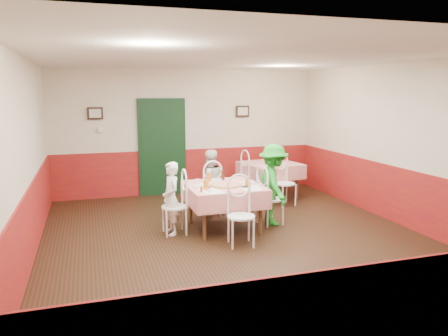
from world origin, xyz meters
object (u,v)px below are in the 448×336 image
object	(u,v)px
second_table	(270,180)
diner_far	(210,183)
pizza	(225,185)
glass_a	(206,185)
chair_second_a	(238,179)
diner_left	(171,198)
main_table	(224,207)
wallet	(245,187)
chair_near	(241,217)
beer_bottle	(223,174)
glass_c	(209,177)
chair_far	(210,192)
diner_right	(273,185)
glass_b	(248,181)
chair_left	(174,207)
chair_right	(270,199)
chair_second_b	(285,184)

from	to	relation	value
second_table	diner_far	xyz separation A→B (m)	(-1.66, -0.97, 0.25)
pizza	glass_a	distance (m)	0.42
chair_second_a	diner_left	bearing A→B (deg)	-53.89
main_table	wallet	world-z (taller)	wallet
chair_near	beer_bottle	distance (m)	1.30
glass_c	diner_far	world-z (taller)	diner_far
chair_far	chair_near	size ratio (longest dim) A/B	1.00
chair_second_a	diner_right	distance (m)	1.89
wallet	diner_left	distance (m)	1.23
main_table	glass_b	distance (m)	0.61
chair_left	glass_c	size ratio (longest dim) A/B	6.23
second_table	glass_c	bearing A→B (deg)	-140.71
chair_right	chair_near	xyz separation A→B (m)	(-0.85, -0.85, 0.00)
wallet	diner_right	world-z (taller)	diner_right
glass_a	beer_bottle	bearing A→B (deg)	52.96
chair_near	pizza	bearing A→B (deg)	97.63
main_table	wallet	bearing A→B (deg)	-44.35
glass_a	diner_left	size ratio (longest dim) A/B	0.13
glass_b	diner_left	bearing A→B (deg)	171.47
chair_far	diner_far	distance (m)	0.18
chair_far	diner_far	size ratio (longest dim) A/B	0.72
glass_b	chair_far	bearing A→B (deg)	108.77
chair_near	wallet	size ratio (longest dim) A/B	8.18
second_table	beer_bottle	distance (m)	2.21
diner_left	diner_far	size ratio (longest dim) A/B	0.96
diner_far	chair_far	bearing A→B (deg)	81.78
pizza	diner_left	world-z (taller)	diner_left
glass_b	diner_far	distance (m)	1.17
glass_b	diner_left	world-z (taller)	diner_left
beer_bottle	second_table	bearing A→B (deg)	43.82
chair_right	pizza	distance (m)	0.91
chair_left	diner_far	size ratio (longest dim) A/B	0.72
second_table	chair_far	size ratio (longest dim) A/B	1.24
main_table	chair_left	distance (m)	0.85
chair_far	glass_b	xyz separation A→B (m)	(0.35, -1.04, 0.39)
pizza	wallet	bearing A→B (deg)	-35.49
chair_second_b	glass_a	distance (m)	2.48
second_table	diner_far	bearing A→B (deg)	-149.63
diner_left	chair_left	bearing A→B (deg)	82.44
main_table	chair_far	bearing A→B (deg)	90.18
chair_second_b	glass_b	xyz separation A→B (m)	(-1.30, -1.31, 0.39)
second_table	pizza	bearing A→B (deg)	-130.35
chair_second_a	diner_far	distance (m)	1.34
chair_second_b	diner_far	world-z (taller)	diner_far
pizza	chair_left	bearing A→B (deg)	175.12
glass_b	chair_second_b	bearing A→B (deg)	45.18
pizza	chair_second_b	bearing A→B (deg)	35.89
glass_b	diner_far	size ratio (longest dim) A/B	0.12
diner_far	main_table	bearing A→B (deg)	81.78
glass_c	chair_near	bearing A→B (deg)	-82.87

